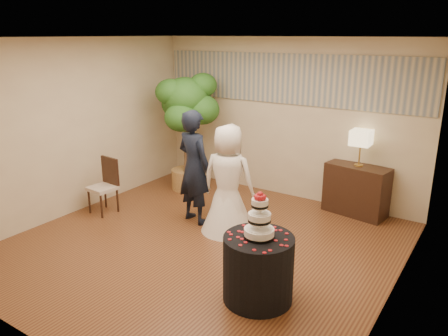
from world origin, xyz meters
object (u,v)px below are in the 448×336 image
Objects in this scene: console at (356,190)px; side_chair at (102,186)px; wedding_cake at (260,215)px; table_lamp at (360,148)px; groom at (194,167)px; ficus_tree at (186,132)px; cake_table at (258,268)px; bride at (228,179)px.

side_chair is at bearing -138.06° from console.
wedding_cake is 0.53× the size of console.
side_chair is (-3.48, -2.24, -0.66)m from table_lamp.
ficus_tree is at bearing -35.39° from groom.
ficus_tree reaches higher than side_chair.
ficus_tree reaches higher than console.
cake_table is 0.78× the size of console.
side_chair reaches higher than cake_table.
cake_table is at bearing 90.00° from wedding_cake.
bride is at bearing -129.60° from table_lamp.
cake_table is at bearing -92.88° from table_lamp.
groom is 0.63m from bride.
table_lamp is at bearing 0.00° from console.
bride is 2.21m from table_lamp.
table_lamp is 0.64× the size of side_chair.
bride reaches higher than table_lamp.
cake_table is 1.49× the size of wedding_cake.
console is (0.15, 3.00, -0.60)m from wedding_cake.
groom is 1.63m from side_chair.
ficus_tree reaches higher than table_lamp.
cake_table is (1.87, -1.32, -0.51)m from groom.
cake_table is at bearing 122.45° from bride.
wedding_cake reaches higher than side_chair.
groom is at bearing -131.24° from console.
wedding_cake is 3.06m from console.
table_lamp is (2.02, 1.67, 0.23)m from groom.
groom is at bearing 26.09° from side_chair.
cake_table is 3.87m from ficus_tree.
wedding_cake is (1.87, -1.32, 0.13)m from groom.
cake_table is at bearing -7.97° from side_chair.
wedding_cake is at bearing -83.73° from console.
bride is 2.10× the size of cake_table.
wedding_cake reaches higher than cake_table.
side_chair is (-1.46, -0.57, -0.43)m from groom.
table_lamp is at bearing -128.45° from groom.
table_lamp reaches higher than side_chair.
ficus_tree is at bearing 139.90° from cake_table.
bride is at bearing 19.71° from side_chair.
bride reaches higher than side_chair.
bride is 1.64× the size of console.
bride is 2.22m from console.
cake_table is 3.09m from table_lamp.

